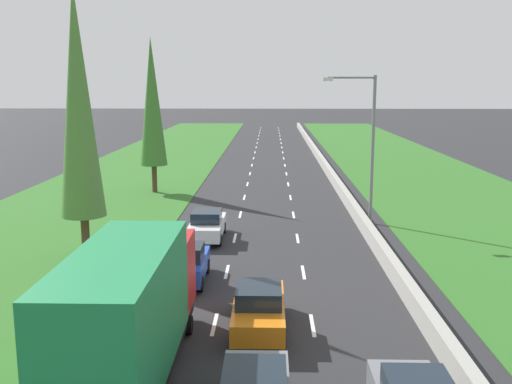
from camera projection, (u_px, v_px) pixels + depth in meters
The scene contains 12 objects.
ground_plane at pixel (268, 169), 59.31m from camera, with size 300.00×300.00×0.00m, color #28282B.
grass_verge_left at pixel (144, 169), 59.62m from camera, with size 14.00×140.00×0.04m, color #2D6623.
grass_verge_right at pixel (411, 170), 58.95m from camera, with size 14.00×140.00×0.04m, color #2D6623.
median_barrier at pixel (325, 165), 59.09m from camera, with size 0.44×120.00×0.85m, color #9E9B93.
lane_markings at pixel (268, 169), 59.31m from camera, with size 3.64×116.00×0.01m.
green_box_truck_left_lane at pixel (131, 312), 16.42m from camera, with size 2.46×9.40×4.18m.
blue_hatchback_left_lane at pixel (186, 264), 25.36m from camera, with size 1.74×3.90×1.72m.
orange_sedan_centre_lane at pixel (259, 308), 20.41m from camera, with size 1.82×4.50×1.64m.
white_sedan_left_lane at pixel (207, 225), 32.43m from camera, with size 1.82×4.50×1.64m.
poplar_tree_second at pixel (78, 102), 27.42m from camera, with size 2.13×2.13×13.16m.
poplar_tree_third at pixel (152, 102), 45.38m from camera, with size 2.10×2.10×12.05m.
street_light_mast at pixel (367, 139), 35.39m from camera, with size 3.20×0.28×9.00m.
Camera 1 is at (0.23, 1.24, 8.46)m, focal length 41.26 mm.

